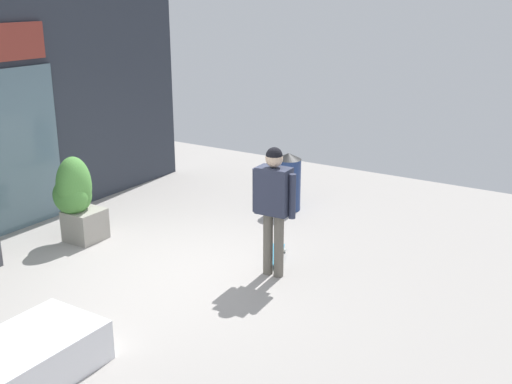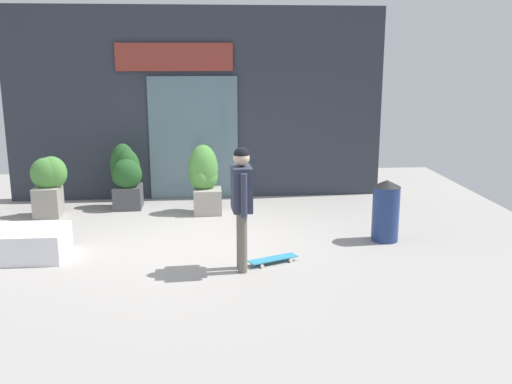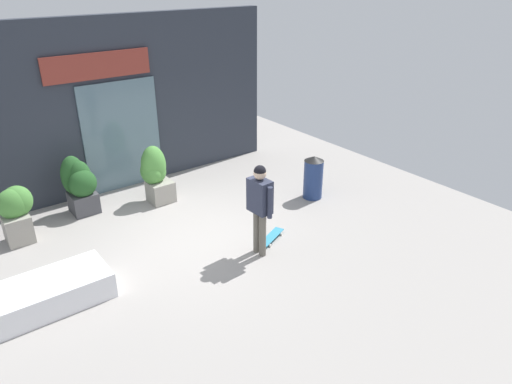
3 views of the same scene
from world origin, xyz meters
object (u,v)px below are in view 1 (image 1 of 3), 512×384
Objects in this scene: planter_box_left at (76,198)px; skateboard at (276,255)px; trash_bin at (288,181)px; skateboarder at (274,198)px.

skateboard is at bearing -71.07° from planter_box_left.
planter_box_left reaches higher than trash_bin.
skateboarder is at bearing -154.64° from trash_bin.
skateboarder is 1.34× the size of planter_box_left.
trash_bin is (1.93, 0.90, 0.44)m from skateboard.
planter_box_left reaches higher than skateboard.
skateboard is at bearing -155.03° from trash_bin.
skateboarder is 2.30× the size of skateboard.
skateboarder reaches higher than trash_bin.
planter_box_left is 3.54m from trash_bin.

